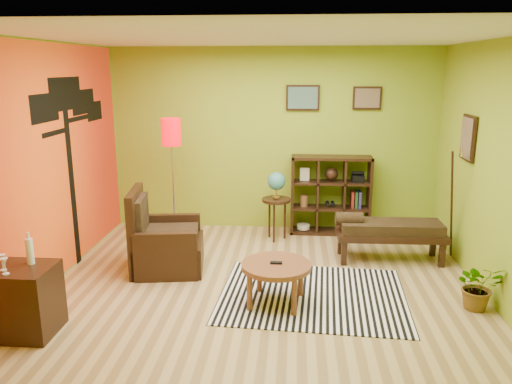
# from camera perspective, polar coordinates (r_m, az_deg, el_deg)

# --- Properties ---
(ground) EXTENTS (5.00, 5.00, 0.00)m
(ground) POSITION_cam_1_polar(r_m,az_deg,el_deg) (5.95, 0.80, -10.73)
(ground) COLOR tan
(ground) RESTS_ON ground
(room_shell) EXTENTS (5.04, 4.54, 2.82)m
(room_shell) POSITION_cam_1_polar(r_m,az_deg,el_deg) (5.46, -0.10, 6.77)
(room_shell) COLOR #85A323
(room_shell) RESTS_ON ground
(zebra_rug) EXTENTS (2.15, 1.78, 0.01)m
(zebra_rug) POSITION_cam_1_polar(r_m,az_deg,el_deg) (5.76, 6.48, -11.62)
(zebra_rug) COLOR white
(zebra_rug) RESTS_ON ground
(coffee_table) EXTENTS (0.75, 0.75, 0.48)m
(coffee_table) POSITION_cam_1_polar(r_m,az_deg,el_deg) (5.40, 2.32, -8.80)
(coffee_table) COLOR brown
(coffee_table) RESTS_ON ground
(armchair) EXTENTS (0.97, 0.97, 1.04)m
(armchair) POSITION_cam_1_polar(r_m,az_deg,el_deg) (6.43, -10.57, -6.00)
(armchair) COLOR black
(armchair) RESTS_ON ground
(side_cabinet) EXTENTS (0.57, 0.52, 0.99)m
(side_cabinet) POSITION_cam_1_polar(r_m,az_deg,el_deg) (5.33, -24.93, -11.15)
(side_cabinet) COLOR black
(side_cabinet) RESTS_ON ground
(floor_lamp) EXTENTS (0.27, 0.27, 1.82)m
(floor_lamp) POSITION_cam_1_polar(r_m,az_deg,el_deg) (6.97, -9.63, 5.47)
(floor_lamp) COLOR silver
(floor_lamp) RESTS_ON ground
(globe_table) EXTENTS (0.42, 0.42, 1.02)m
(globe_table) POSITION_cam_1_polar(r_m,az_deg,el_deg) (7.26, 2.34, 0.34)
(globe_table) COLOR black
(globe_table) RESTS_ON ground
(cube_shelf) EXTENTS (1.20, 0.35, 1.20)m
(cube_shelf) POSITION_cam_1_polar(r_m,az_deg,el_deg) (7.68, 8.61, -0.37)
(cube_shelf) COLOR black
(cube_shelf) RESTS_ON ground
(bench) EXTENTS (1.44, 0.53, 0.65)m
(bench) POSITION_cam_1_polar(r_m,az_deg,el_deg) (6.79, 14.82, -4.23)
(bench) COLOR black
(bench) RESTS_ON ground
(potted_plant) EXTENTS (0.46, 0.52, 0.40)m
(potted_plant) POSITION_cam_1_polar(r_m,az_deg,el_deg) (5.86, 24.03, -10.28)
(potted_plant) COLOR #26661E
(potted_plant) RESTS_ON ground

